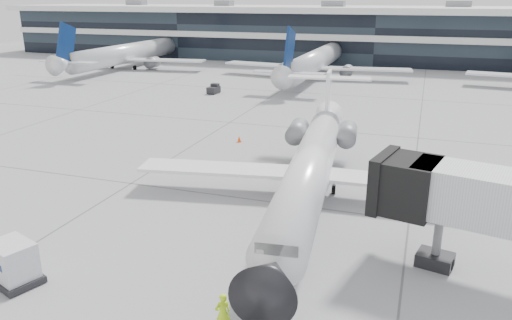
% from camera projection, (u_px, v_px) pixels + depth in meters
% --- Properties ---
extents(ground, '(220.00, 220.00, 0.00)m').
position_uv_depth(ground, '(258.00, 200.00, 34.25)').
color(ground, gray).
rests_on(ground, ground).
extents(terminal, '(170.00, 22.00, 10.00)m').
position_uv_depth(terminal, '(380.00, 37.00, 106.42)').
color(terminal, black).
rests_on(terminal, ground).
extents(bg_jet_left, '(32.00, 40.00, 9.60)m').
position_uv_depth(bg_jet_left, '(129.00, 68.00, 97.45)').
color(bg_jet_left, silver).
rests_on(bg_jet_left, ground).
extents(bg_jet_center, '(32.00, 40.00, 9.60)m').
position_uv_depth(bg_jet_center, '(315.00, 77.00, 86.15)').
color(bg_jet_center, silver).
rests_on(bg_jet_center, ground).
extents(regional_jet, '(24.56, 30.67, 7.08)m').
position_uv_depth(regional_jet, '(311.00, 165.00, 33.85)').
color(regional_jet, white).
rests_on(regional_jet, ground).
extents(ramp_worker, '(0.80, 0.80, 1.87)m').
position_uv_depth(ramp_worker, '(223.00, 314.00, 20.48)').
color(ramp_worker, '#CAFF1A').
rests_on(ramp_worker, ground).
extents(cargo_uld, '(3.02, 2.62, 2.07)m').
position_uv_depth(cargo_uld, '(13.00, 263.00, 24.15)').
color(cargo_uld, black).
rests_on(cargo_uld, ground).
extents(traffic_cone, '(0.44, 0.44, 0.61)m').
position_uv_depth(traffic_cone, '(239.00, 139.00, 47.80)').
color(traffic_cone, '#FF490D').
rests_on(traffic_cone, ground).
extents(far_tug, '(1.40, 2.20, 1.35)m').
position_uv_depth(far_tug, '(214.00, 89.00, 71.61)').
color(far_tug, black).
rests_on(far_tug, ground).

